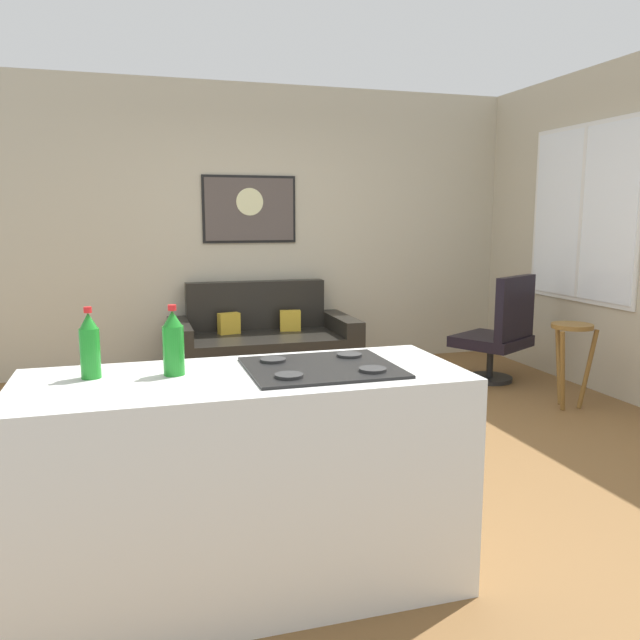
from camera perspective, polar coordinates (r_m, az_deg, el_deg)
The scene contains 12 objects.
ground at distance 4.43m, azimuth 1.50°, elevation -11.13°, with size 6.40×6.40×0.04m, color brown.
back_wall at distance 6.51m, azimuth -5.17°, elevation 8.11°, with size 6.40×0.05×2.80m, color #BAB199.
right_wall at distance 5.78m, azimuth 26.30°, elevation 7.07°, with size 0.05×6.40×2.80m, color #B9AE95.
couch at distance 6.14m, azimuth -5.14°, elevation -2.44°, with size 1.74×0.91×0.89m.
coffee_table at distance 5.06m, azimuth -1.01°, elevation -4.08°, with size 1.06×0.56×0.39m.
armchair at distance 6.09m, azimuth 15.75°, elevation -1.08°, with size 0.81×0.80×1.00m.
bar_stool at distance 5.44m, azimuth 21.49°, elevation -1.97°, with size 0.37×0.36×0.68m.
kitchen_counter at distance 2.69m, azimuth -6.52°, elevation -14.18°, with size 1.75×0.69×0.93m.
soda_bottle at distance 2.60m, azimuth -19.84°, elevation -2.22°, with size 0.08×0.08×0.28m.
soda_bottle_2 at distance 2.56m, azimuth -12.95°, elevation -2.05°, with size 0.08×0.08×0.28m.
wall_painting at distance 6.44m, azimuth -6.30°, elevation 9.80°, with size 0.93×0.03×0.66m.
window at distance 6.21m, azimuth 22.34°, elevation 8.76°, with size 0.03×1.40×1.57m.
Camera 1 is at (-1.30, -3.95, 1.52)m, focal length 35.89 mm.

